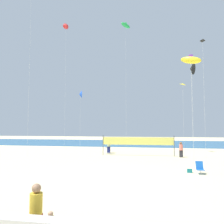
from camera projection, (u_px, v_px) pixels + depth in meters
The scene contains 15 objects.
ground_plane at pixel (113, 175), 15.42m from camera, with size 120.00×120.00×0.00m, color beige.
ocean_band at pixel (137, 143), 45.81m from camera, with size 120.00×20.00×0.01m, color #28608C.
mother_figure at pixel (36, 210), 6.54m from camera, with size 0.38×0.38×1.66m.
beachgoer_sage_shirt at pixel (109, 145), 28.60m from camera, with size 0.42×0.42×1.82m.
beachgoer_coral_shirt at pixel (181, 149), 24.29m from camera, with size 0.39×0.39×1.72m.
folding_beach_chair at pixel (200, 167), 15.69m from camera, with size 0.52×0.65×0.89m.
volleyball_net at pixel (138, 142), 25.67m from camera, with size 8.46×0.28×2.40m.
beach_handbag at pixel (190, 171), 16.06m from camera, with size 0.35×0.17×0.28m, color #19727A.
kite_green_inflatable at pixel (126, 26), 35.37m from camera, with size 1.75×1.74×20.51m.
kite_yellow_diamond at pixel (183, 85), 29.39m from camera, with size 0.97×0.97×9.43m.
kite_red_delta at pixel (66, 26), 35.52m from camera, with size 0.97×0.93×20.49m.
kite_yellow_inflatable at pixel (191, 60), 18.63m from camera, with size 1.95×1.35×9.66m.
kite_black_delta at pixel (192, 69), 24.04m from camera, with size 0.56×1.34×10.52m.
kite_black_diamond at pixel (203, 47), 20.83m from camera, with size 0.39×0.40×11.85m.
kite_blue_delta at pixel (80, 94), 34.78m from camera, with size 0.85×1.22×9.24m.
Camera 1 is at (2.56, -15.48, 3.38)m, focal length 34.67 mm.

